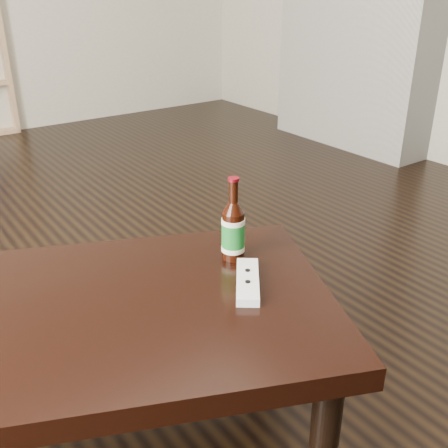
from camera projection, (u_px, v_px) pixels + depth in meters
floor at (138, 338)px, 1.81m from camera, size 5.00×6.00×0.01m
coffee_table at (90, 328)px, 1.23m from camera, size 1.32×1.08×0.43m
beer_bottle at (233, 231)px, 1.39m from camera, size 0.07×0.07×0.23m
remote at (248, 281)px, 1.29m from camera, size 0.16×0.19×0.02m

